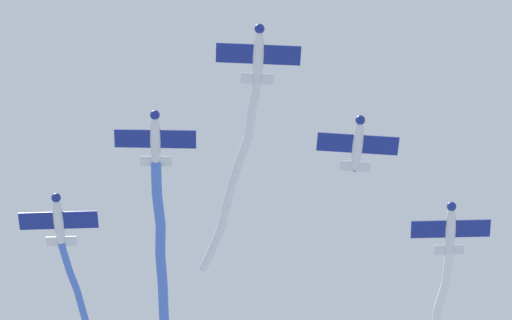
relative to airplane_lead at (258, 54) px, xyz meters
The scene contains 7 objects.
airplane_lead is the anchor object (origin of this frame).
smoke_trail_lead 11.74m from the airplane_lead, 132.62° to the left, with size 14.23×13.30×1.59m.
airplane_left_wing 11.70m from the airplane_lead, 74.84° to the left, with size 6.68×5.67×1.78m.
airplane_right_wing 11.71m from the airplane_lead, behind, with size 6.80×5.57×1.78m.
smoke_trail_right_wing 22.10m from the airplane_lead, 145.06° to the left, with size 11.68×18.09×1.75m.
airplane_slot 23.40m from the airplane_lead, 74.86° to the left, with size 6.90×5.47×1.78m.
airplane_trail 23.41m from the airplane_lead, behind, with size 6.91×5.45×1.78m.
Camera 1 is at (9.76, -26.59, 7.42)m, focal length 70.40 mm.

